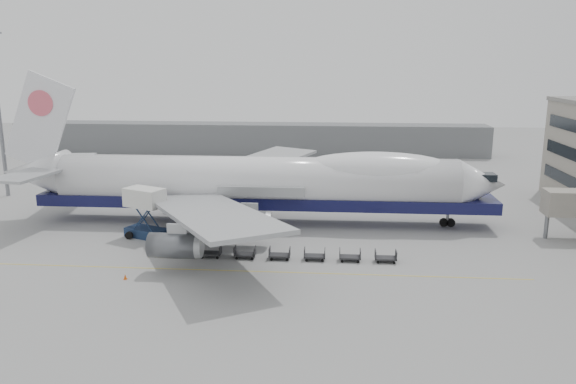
{
  "coord_description": "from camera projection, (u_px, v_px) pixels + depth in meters",
  "views": [
    {
      "loc": [
        9.96,
        -59.77,
        20.96
      ],
      "look_at": [
        4.62,
        6.0,
        5.65
      ],
      "focal_mm": 35.0,
      "sensor_mm": 36.0,
      "label": 1
    }
  ],
  "objects": [
    {
      "name": "ground",
      "position": [
        243.0,
        252.0,
        63.55
      ],
      "size": [
        260.0,
        260.0,
        0.0
      ],
      "primitive_type": "plane",
      "color": "gray",
      "rests_on": "ground"
    },
    {
      "name": "dolly_5",
      "position": [
        350.0,
        256.0,
        60.45
      ],
      "size": [
        2.3,
        1.35,
        1.3
      ],
      "color": "#2D2D30",
      "rests_on": "ground"
    },
    {
      "name": "dolly_3",
      "position": [
        280.0,
        254.0,
        61.05
      ],
      "size": [
        2.3,
        1.35,
        1.3
      ],
      "color": "#2D2D30",
      "rests_on": "ground"
    },
    {
      "name": "dolly_4",
      "position": [
        315.0,
        255.0,
        60.75
      ],
      "size": [
        2.3,
        1.35,
        1.3
      ],
      "color": "#2D2D30",
      "rests_on": "ground"
    },
    {
      "name": "catering_truck",
      "position": [
        145.0,
        210.0,
        68.16
      ],
      "size": [
        5.68,
        4.86,
        6.13
      ],
      "rotation": [
        0.0,
        0.0,
        -0.41
      ],
      "color": "#172847",
      "rests_on": "ground"
    },
    {
      "name": "dolly_2",
      "position": [
        245.0,
        253.0,
        61.35
      ],
      "size": [
        2.3,
        1.35,
        1.3
      ],
      "color": "#2D2D30",
      "rests_on": "ground"
    },
    {
      "name": "dolly_1",
      "position": [
        211.0,
        253.0,
        61.65
      ],
      "size": [
        2.3,
        1.35,
        1.3
      ],
      "color": "#2D2D30",
      "rests_on": "ground"
    },
    {
      "name": "airliner",
      "position": [
        262.0,
        181.0,
        73.88
      ],
      "size": [
        67.0,
        55.3,
        19.98
      ],
      "color": "white",
      "rests_on": "ground"
    },
    {
      "name": "dolly_0",
      "position": [
        177.0,
        252.0,
        61.95
      ],
      "size": [
        2.3,
        1.35,
        1.3
      ],
      "color": "#2D2D30",
      "rests_on": "ground"
    },
    {
      "name": "dolly_6",
      "position": [
        386.0,
        257.0,
        60.15
      ],
      "size": [
        2.3,
        1.35,
        1.3
      ],
      "color": "#2D2D30",
      "rests_on": "ground"
    },
    {
      "name": "apron_line",
      "position": [
        234.0,
        271.0,
        57.73
      ],
      "size": [
        60.0,
        0.15,
        0.01
      ],
      "primitive_type": "cube",
      "color": "gold",
      "rests_on": "ground"
    },
    {
      "name": "hangar",
      "position": [
        248.0,
        138.0,
        131.52
      ],
      "size": [
        110.0,
        8.0,
        7.0
      ],
      "primitive_type": "cube",
      "color": "slate",
      "rests_on": "ground"
    },
    {
      "name": "traffic_cone",
      "position": [
        125.0,
        277.0,
        55.43
      ],
      "size": [
        0.36,
        0.36,
        0.53
      ],
      "rotation": [
        0.0,
        0.0,
        0.33
      ],
      "color": "#D74E0B",
      "rests_on": "ground"
    }
  ]
}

